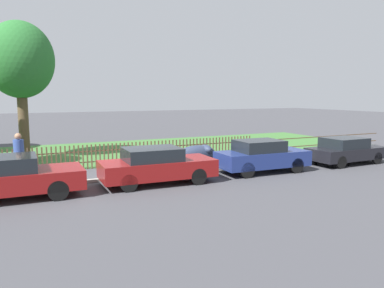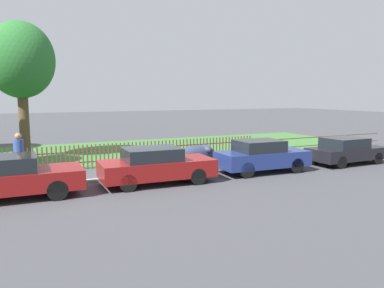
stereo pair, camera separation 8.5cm
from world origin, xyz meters
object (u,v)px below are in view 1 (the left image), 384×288
parked_car_navy_estate (262,156)px  pedestrian_near_fence (19,154)px  parked_car_silver_hatchback (5,177)px  parked_car_black_saloon (156,165)px  parked_car_red_compact (346,150)px  covered_motorcycle (198,155)px  tree_mid_park (20,61)px

parked_car_navy_estate → pedestrian_near_fence: bearing=166.7°
parked_car_silver_hatchback → parked_car_black_saloon: (5.02, -0.02, -0.01)m
parked_car_red_compact → covered_motorcycle: bearing=162.9°
parked_car_black_saloon → pedestrian_near_fence: (-4.58, 2.56, 0.35)m
parked_car_navy_estate → parked_car_red_compact: size_ratio=1.01×
parked_car_silver_hatchback → parked_car_red_compact: bearing=0.2°
parked_car_red_compact → tree_mid_park: size_ratio=0.57×
tree_mid_park → pedestrian_near_fence: (-0.32, -5.38, -3.90)m
parked_car_silver_hatchback → covered_motorcycle: parked_car_silver_hatchback is taller
covered_motorcycle → pedestrian_near_fence: 7.25m
parked_car_navy_estate → parked_car_red_compact: 4.83m
parked_car_navy_estate → parked_car_red_compact: bearing=0.9°
parked_car_black_saloon → parked_car_red_compact: parked_car_black_saloon is taller
covered_motorcycle → parked_car_navy_estate: bearing=-42.9°
parked_car_red_compact → parked_car_silver_hatchback: bearing=178.2°
parked_car_red_compact → pedestrian_near_fence: bearing=168.0°
parked_car_navy_estate → tree_mid_park: (-9.01, 7.91, 4.23)m
pedestrian_near_fence → parked_car_red_compact: bearing=112.7°
parked_car_black_saloon → pedestrian_near_fence: bearing=152.7°
pedestrian_near_fence → parked_car_black_saloon: bearing=94.0°
parked_car_silver_hatchback → parked_car_red_compact: 14.60m
parked_car_black_saloon → covered_motorcycle: size_ratio=2.12×
parked_car_silver_hatchback → parked_car_black_saloon: parked_car_silver_hatchback is taller
parked_car_silver_hatchback → pedestrian_near_fence: (0.44, 2.54, 0.34)m
pedestrian_near_fence → parked_car_silver_hatchback: bearing=23.3°
parked_car_red_compact → covered_motorcycle: 7.22m
parked_car_silver_hatchback → parked_car_black_saloon: bearing=0.3°
parked_car_black_saloon → tree_mid_park: (-4.25, 7.93, 4.25)m
parked_car_navy_estate → tree_mid_park: size_ratio=0.57×
parked_car_black_saloon → parked_car_navy_estate: (4.75, 0.02, 0.02)m
parked_car_silver_hatchback → tree_mid_park: bearing=85.0°
parked_car_red_compact → tree_mid_park: (-13.83, 7.99, 4.30)m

